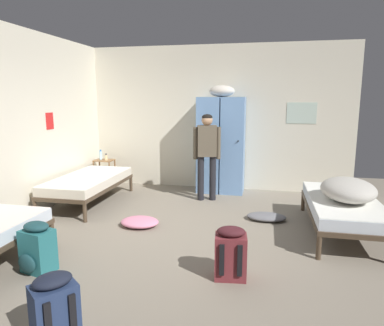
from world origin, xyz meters
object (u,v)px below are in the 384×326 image
Objects in this scene: bed_left_rear at (88,182)px; backpack_teal at (37,248)px; backpack_navy at (54,309)px; clothes_pile_grey at (266,217)px; backpack_maroon at (231,253)px; lotion_bottle at (106,157)px; bed_right at (343,206)px; water_bottle at (101,155)px; clothes_pile_pink at (140,222)px; bedding_heap at (348,190)px; locker_bank at (221,143)px; shelf_unit at (105,170)px; person_traveler at (207,149)px.

backpack_teal is at bearing -74.01° from bed_left_rear.
backpack_navy is 3.47m from clothes_pile_grey.
backpack_maroon is (2.71, -2.12, -0.12)m from bed_left_rear.
lotion_bottle is 0.23× the size of clothes_pile_grey.
backpack_teal reaches higher than bed_right.
bed_right is 3.86m from backpack_teal.
backpack_maroon is (3.04, -3.29, -0.40)m from water_bottle.
backpack_teal is (-2.02, -0.30, 0.00)m from backpack_maroon.
clothes_pile_pink is (-1.43, 1.21, -0.20)m from backpack_maroon.
backpack_teal is 1.25m from backpack_navy.
backpack_teal is at bearing -152.96° from bedding_heap.
locker_bank is 10.13× the size of water_bottle.
backpack_maroon is at bearing -40.10° from clothes_pile_pink.
locker_bank is 3.50m from backpack_maroon.
lotion_bottle is (-0.18, 1.11, 0.25)m from bed_left_rear.
bedding_heap is (4.36, -1.82, 0.29)m from shelf_unit.
water_bottle is at bearing 166.83° from person_traveler.
bedding_heap reaches higher than bed_right.
backpack_maroon reaches higher than bed_right.
bedding_heap is 1.50× the size of clothes_pile_grey.
bedding_heap reaches higher than backpack_teal.
lotion_bottle is 0.25× the size of clothes_pile_pink.
bed_right is 4.75m from water_bottle.
backpack_navy reaches higher than clothes_pile_pink.
backpack_teal is at bearing -171.57° from backpack_maroon.
backpack_teal reaches higher than clothes_pile_pink.
locker_bank reaches higher than backpack_teal.
water_bottle reaches higher than shelf_unit.
clothes_pile_grey is at bearing 158.54° from bedding_heap.
person_traveler is 4.07m from backpack_navy.
clothes_pile_pink is at bearing 139.90° from backpack_maroon.
bed_left_rear is 2.17m from person_traveler.
water_bottle is (-0.08, 0.02, 0.32)m from shelf_unit.
clothes_pile_pink is at bearing 95.35° from backpack_navy.
shelf_unit is at bearing 156.94° from clothes_pile_grey.
shelf_unit reaches higher than backpack_teal.
backpack_maroon is 0.93× the size of clothes_pile_grey.
bedding_heap is 4.33× the size of water_bottle.
bed_right is at bearing -44.00° from locker_bank.
water_bottle is at bearing 105.91° from backpack_teal.
person_traveler is at bearing 148.42° from bedding_heap.
backpack_teal is (1.02, -3.58, -0.40)m from water_bottle.
shelf_unit is at bearing -177.24° from locker_bank.
bed_right is (1.91, -1.84, -0.59)m from locker_bank.
water_bottle is at bearing -177.78° from locker_bank.
water_bottle reaches higher than bed_right.
lotion_bottle is at bearing 110.69° from backpack_navy.
bedding_heap reaches higher than backpack_navy.
shelf_unit is 4.41m from backpack_maroon.
bed_left_rear is 1.25m from water_bottle.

